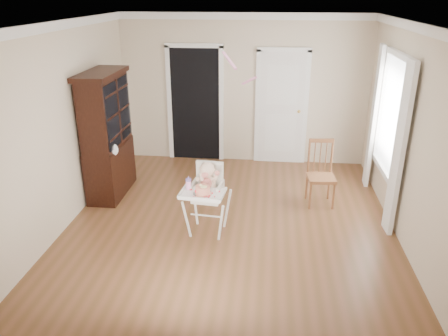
# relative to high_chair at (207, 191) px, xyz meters

# --- Properties ---
(floor) EXTENTS (5.00, 5.00, 0.00)m
(floor) POSITION_rel_high_chair_xyz_m (0.28, 0.29, -0.61)
(floor) COLOR brown
(floor) RESTS_ON ground
(ceiling) EXTENTS (5.00, 5.00, 0.00)m
(ceiling) POSITION_rel_high_chair_xyz_m (0.28, 0.29, 2.09)
(ceiling) COLOR white
(ceiling) RESTS_ON wall_back
(wall_back) EXTENTS (4.50, 0.00, 4.50)m
(wall_back) POSITION_rel_high_chair_xyz_m (0.28, 2.79, 0.74)
(wall_back) COLOR beige
(wall_back) RESTS_ON floor
(wall_left) EXTENTS (0.00, 5.00, 5.00)m
(wall_left) POSITION_rel_high_chair_xyz_m (-1.97, 0.29, 0.74)
(wall_left) COLOR beige
(wall_left) RESTS_ON floor
(wall_right) EXTENTS (0.00, 5.00, 5.00)m
(wall_right) POSITION_rel_high_chair_xyz_m (2.53, 0.29, 0.74)
(wall_right) COLOR beige
(wall_right) RESTS_ON floor
(crown_molding) EXTENTS (4.50, 5.00, 0.12)m
(crown_molding) POSITION_rel_high_chair_xyz_m (0.28, 0.29, 2.03)
(crown_molding) COLOR white
(crown_molding) RESTS_ON ceiling
(doorway) EXTENTS (1.06, 0.05, 2.22)m
(doorway) POSITION_rel_high_chair_xyz_m (-0.62, 2.77, 0.50)
(doorway) COLOR black
(doorway) RESTS_ON wall_back
(closet_door) EXTENTS (0.96, 0.09, 2.13)m
(closet_door) POSITION_rel_high_chair_xyz_m (0.99, 2.76, 0.42)
(closet_door) COLOR white
(closet_door) RESTS_ON wall_back
(window_right) EXTENTS (0.13, 1.84, 2.30)m
(window_right) POSITION_rel_high_chair_xyz_m (2.46, 1.09, 0.68)
(window_right) COLOR white
(window_right) RESTS_ON wall_right
(high_chair) EXTENTS (0.62, 0.75, 0.99)m
(high_chair) POSITION_rel_high_chair_xyz_m (0.00, 0.00, 0.00)
(high_chair) COLOR white
(high_chair) RESTS_ON floor
(baby) EXTENTS (0.29, 0.23, 0.47)m
(baby) POSITION_rel_high_chair_xyz_m (0.00, 0.02, 0.16)
(baby) COLOR beige
(baby) RESTS_ON high_chair
(cake) EXTENTS (0.24, 0.24, 0.11)m
(cake) POSITION_rel_high_chair_xyz_m (-0.02, -0.25, 0.13)
(cake) COLOR silver
(cake) RESTS_ON high_chair
(sippy_cup) EXTENTS (0.07, 0.07, 0.18)m
(sippy_cup) POSITION_rel_high_chair_xyz_m (-0.22, -0.11, 0.15)
(sippy_cup) COLOR #FF9BD3
(sippy_cup) RESTS_ON high_chair
(china_cabinet) EXTENTS (0.52, 1.16, 1.95)m
(china_cabinet) POSITION_rel_high_chair_xyz_m (-1.70, 1.06, 0.37)
(china_cabinet) COLOR black
(china_cabinet) RESTS_ON floor
(dining_chair) EXTENTS (0.44, 0.44, 0.99)m
(dining_chair) POSITION_rel_high_chair_xyz_m (1.58, 1.05, -0.15)
(dining_chair) COLOR brown
(dining_chair) RESTS_ON floor
(streamer) EXTENTS (0.22, 0.46, 0.15)m
(streamer) POSITION_rel_high_chair_xyz_m (0.27, 0.15, 1.67)
(streamer) COLOR pink
(streamer) RESTS_ON ceiling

